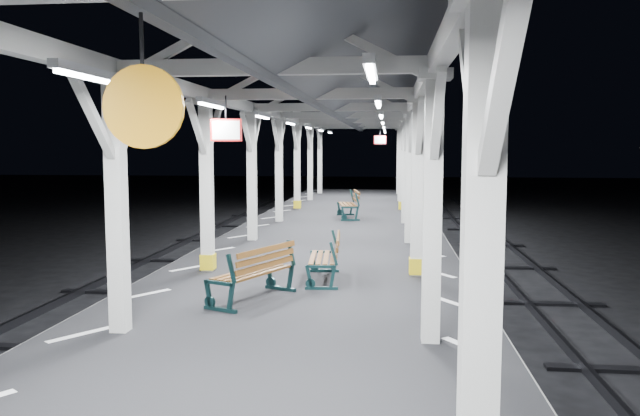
# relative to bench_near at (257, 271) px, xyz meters

# --- Properties ---
(ground) EXTENTS (120.00, 120.00, 0.00)m
(ground) POSITION_rel_bench_near_xyz_m (0.56, 0.22, -1.47)
(ground) COLOR black
(ground) RESTS_ON ground
(platform) EXTENTS (6.00, 50.00, 1.00)m
(platform) POSITION_rel_bench_near_xyz_m (0.56, 0.22, -0.97)
(platform) COLOR black
(platform) RESTS_ON ground
(hazard_stripes_left) EXTENTS (1.00, 48.00, 0.01)m
(hazard_stripes_left) POSITION_rel_bench_near_xyz_m (-1.89, 0.22, -0.47)
(hazard_stripes_left) COLOR silver
(hazard_stripes_left) RESTS_ON platform
(hazard_stripes_right) EXTENTS (1.00, 48.00, 0.01)m
(hazard_stripes_right) POSITION_rel_bench_near_xyz_m (3.01, 0.22, -0.47)
(hazard_stripes_right) COLOR silver
(hazard_stripes_right) RESTS_ON platform
(track_left) EXTENTS (2.20, 60.00, 0.16)m
(track_left) POSITION_rel_bench_near_xyz_m (-4.44, 0.22, -1.39)
(track_left) COLOR #2D2D33
(track_left) RESTS_ON ground
(track_right) EXTENTS (2.20, 60.00, 0.16)m
(track_right) POSITION_rel_bench_near_xyz_m (5.56, 0.22, -1.39)
(track_right) COLOR #2D2D33
(track_right) RESTS_ON ground
(canopy) EXTENTS (5.40, 49.00, 4.65)m
(canopy) POSITION_rel_bench_near_xyz_m (0.56, 0.20, 3.10)
(canopy) COLOR beige
(canopy) RESTS_ON platform
(bench_near) EXTENTS (1.21, 1.73, 0.88)m
(bench_near) POSITION_rel_bench_near_xyz_m (0.00, 0.00, 0.00)
(bench_near) COLOR #112E30
(bench_near) RESTS_ON platform
(bench_mid) EXTENTS (0.68, 1.58, 0.83)m
(bench_mid) POSITION_rel_bench_near_xyz_m (0.96, 1.59, -0.03)
(bench_mid) COLOR #112E30
(bench_mid) RESTS_ON platform
(bench_far) EXTENTS (0.90, 1.78, 0.92)m
(bench_far) POSITION_rel_bench_near_xyz_m (0.78, 11.44, 0.02)
(bench_far) COLOR #112E30
(bench_far) RESTS_ON platform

